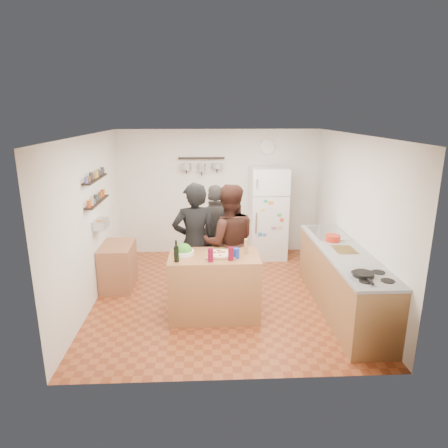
{
  "coord_description": "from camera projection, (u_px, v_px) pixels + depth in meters",
  "views": [
    {
      "loc": [
        -0.28,
        -5.82,
        2.82
      ],
      "look_at": [
        0.0,
        0.1,
        1.15
      ],
      "focal_mm": 32.0,
      "sensor_mm": 36.0,
      "label": 1
    }
  ],
  "objects": [
    {
      "name": "room_shell",
      "position": [
        223.0,
        213.0,
        6.41
      ],
      "size": [
        4.2,
        4.2,
        4.2
      ],
      "color": "brown",
      "rests_on": "ground"
    },
    {
      "name": "prep_island",
      "position": [
        214.0,
        285.0,
        5.64
      ],
      "size": [
        1.25,
        0.72,
        0.91
      ],
      "primitive_type": "cube",
      "color": "#A0683A",
      "rests_on": "floor"
    },
    {
      "name": "pizza_board",
      "position": [
        220.0,
        255.0,
        5.5
      ],
      "size": [
        0.42,
        0.34,
        0.02
      ],
      "primitive_type": "cube",
      "color": "olive",
      "rests_on": "prep_island"
    },
    {
      "name": "pizza",
      "position": [
        220.0,
        254.0,
        5.49
      ],
      "size": [
        0.34,
        0.34,
        0.02
      ],
      "primitive_type": "cylinder",
      "color": "beige",
      "rests_on": "pizza_board"
    },
    {
      "name": "salad_bowl",
      "position": [
        184.0,
        253.0,
        5.53
      ],
      "size": [
        0.29,
        0.29,
        0.06
      ],
      "primitive_type": "cylinder",
      "color": "white",
      "rests_on": "prep_island"
    },
    {
      "name": "wine_bottle",
      "position": [
        176.0,
        254.0,
        5.25
      ],
      "size": [
        0.07,
        0.07,
        0.21
      ],
      "primitive_type": "cylinder",
      "color": "black",
      "rests_on": "prep_island"
    },
    {
      "name": "wine_glass_near",
      "position": [
        211.0,
        255.0,
        5.26
      ],
      "size": [
        0.07,
        0.07,
        0.18
      ],
      "primitive_type": "cylinder",
      "color": "maroon",
      "rests_on": "prep_island"
    },
    {
      "name": "wine_glass_far",
      "position": [
        231.0,
        254.0,
        5.31
      ],
      "size": [
        0.07,
        0.07,
        0.18
      ],
      "primitive_type": "cylinder",
      "color": "#60081F",
      "rests_on": "prep_island"
    },
    {
      "name": "pepper_mill",
      "position": [
        246.0,
        248.0,
        5.56
      ],
      "size": [
        0.05,
        0.05,
        0.18
      ],
      "primitive_type": "cylinder",
      "color": "olive",
      "rests_on": "prep_island"
    },
    {
      "name": "salt_canister",
      "position": [
        236.0,
        253.0,
        5.39
      ],
      "size": [
        0.08,
        0.08,
        0.14
      ],
      "primitive_type": "cylinder",
      "color": "navy",
      "rests_on": "prep_island"
    },
    {
      "name": "person_left",
      "position": [
        195.0,
        243.0,
        5.98
      ],
      "size": [
        0.74,
        0.56,
        1.84
      ],
      "primitive_type": "imported",
      "rotation": [
        0.0,
        0.0,
        3.32
      ],
      "color": "black",
      "rests_on": "floor"
    },
    {
      "name": "person_center",
      "position": [
        229.0,
        243.0,
        6.06
      ],
      "size": [
        0.9,
        0.72,
        1.8
      ],
      "primitive_type": "imported",
      "rotation": [
        0.0,
        0.0,
        3.18
      ],
      "color": "black",
      "rests_on": "floor"
    },
    {
      "name": "person_back",
      "position": [
        217.0,
        237.0,
        6.48
      ],
      "size": [
        1.02,
        0.45,
        1.72
      ],
      "primitive_type": "imported",
      "rotation": [
        0.0,
        0.0,
        3.11
      ],
      "color": "#2D2A28",
      "rests_on": "floor"
    },
    {
      "name": "counter_run",
      "position": [
        343.0,
        281.0,
        5.8
      ],
      "size": [
        0.63,
        2.63,
        0.9
      ],
      "primitive_type": "cube",
      "color": "#9E7042",
      "rests_on": "floor"
    },
    {
      "name": "stove_top",
      "position": [
        372.0,
        278.0,
        4.76
      ],
      "size": [
        0.6,
        0.62,
        0.02
      ],
      "primitive_type": "cube",
      "color": "white",
      "rests_on": "counter_run"
    },
    {
      "name": "skillet",
      "position": [
        363.0,
        274.0,
        4.78
      ],
      "size": [
        0.25,
        0.25,
        0.05
      ],
      "primitive_type": "cylinder",
      "color": "black",
      "rests_on": "stove_top"
    },
    {
      "name": "sink",
      "position": [
        328.0,
        233.0,
        6.49
      ],
      "size": [
        0.5,
        0.8,
        0.03
      ],
      "primitive_type": "cube",
      "color": "silver",
      "rests_on": "counter_run"
    },
    {
      "name": "cutting_board",
      "position": [
        345.0,
        250.0,
        5.71
      ],
      "size": [
        0.3,
        0.4,
        0.02
      ],
      "primitive_type": "cube",
      "color": "olive",
      "rests_on": "counter_run"
    },
    {
      "name": "red_bowl",
      "position": [
        333.0,
        238.0,
        6.08
      ],
      "size": [
        0.23,
        0.23,
        0.09
      ],
      "primitive_type": "cylinder",
      "color": "red",
      "rests_on": "counter_run"
    },
    {
      "name": "fridge",
      "position": [
        268.0,
        213.0,
        7.86
      ],
      "size": [
        0.7,
        0.68,
        1.8
      ],
      "primitive_type": "cube",
      "color": "white",
      "rests_on": "floor"
    },
    {
      "name": "wall_clock",
      "position": [
        267.0,
        147.0,
        7.84
      ],
      "size": [
        0.3,
        0.03,
        0.3
      ],
      "primitive_type": "cylinder",
      "rotation": [
        1.57,
        0.0,
        0.0
      ],
      "color": "silver",
      "rests_on": "back_wall"
    },
    {
      "name": "spice_shelf_lower",
      "position": [
        97.0,
        202.0,
        6.07
      ],
      "size": [
        0.12,
        1.0,
        0.02
      ],
      "primitive_type": "cube",
      "color": "black",
      "rests_on": "left_wall"
    },
    {
      "name": "spice_shelf_upper",
      "position": [
        95.0,
        179.0,
        5.98
      ],
      "size": [
        0.12,
        1.0,
        0.02
      ],
      "primitive_type": "cube",
      "color": "black",
      "rests_on": "left_wall"
    },
    {
      "name": "produce_basket",
      "position": [
        101.0,
        224.0,
        6.17
      ],
      "size": [
        0.18,
        0.35,
        0.14
      ],
      "primitive_type": "cube",
      "color": "silver",
      "rests_on": "left_wall"
    },
    {
      "name": "side_table",
      "position": [
        118.0,
        266.0,
        6.6
      ],
      "size": [
        0.5,
        0.8,
        0.73
      ],
      "primitive_type": "cube",
      "color": "#A36844",
      "rests_on": "floor"
    },
    {
      "name": "pot_rack",
      "position": [
        201.0,
        158.0,
        7.75
      ],
      "size": [
        0.9,
        0.04,
        0.04
      ],
      "primitive_type": "cube",
      "color": "black",
      "rests_on": "back_wall"
    }
  ]
}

